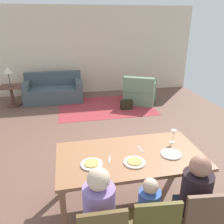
{
  "coord_description": "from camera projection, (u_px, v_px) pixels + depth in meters",
  "views": [
    {
      "loc": [
        -0.73,
        -3.7,
        2.3
      ],
      "look_at": [
        -0.01,
        -0.16,
        0.85
      ],
      "focal_mm": 37.18,
      "sensor_mm": 36.0,
      "label": 1
    }
  ],
  "objects": [
    {
      "name": "ground_plane",
      "position": [
        105.0,
        136.0,
        4.93
      ],
      "size": [
        6.95,
        6.46,
        0.02
      ],
      "primitive_type": "cube",
      "color": "brown"
    },
    {
      "name": "back_wall",
      "position": [
        87.0,
        51.0,
        7.4
      ],
      "size": [
        6.95,
        0.1,
        2.7
      ],
      "primitive_type": "cube",
      "color": "beige",
      "rests_on": "ground_plane"
    },
    {
      "name": "dining_table",
      "position": [
        130.0,
        160.0,
        2.86
      ],
      "size": [
        1.78,
        0.95,
        0.76
      ],
      "color": "#96613F",
      "rests_on": "ground_plane"
    },
    {
      "name": "plate_near_man",
      "position": [
        92.0,
        164.0,
        2.63
      ],
      "size": [
        0.25,
        0.25,
        0.02
      ],
      "primitive_type": "cylinder",
      "color": "silver",
      "rests_on": "dining_table"
    },
    {
      "name": "pizza_near_man",
      "position": [
        92.0,
        163.0,
        2.63
      ],
      "size": [
        0.17,
        0.17,
        0.01
      ],
      "primitive_type": "cylinder",
      "color": "gold",
      "rests_on": "plate_near_man"
    },
    {
      "name": "plate_near_child",
      "position": [
        134.0,
        162.0,
        2.67
      ],
      "size": [
        0.25,
        0.25,
        0.02
      ],
      "primitive_type": "cylinder",
      "color": "white",
      "rests_on": "dining_table"
    },
    {
      "name": "pizza_near_child",
      "position": [
        135.0,
        161.0,
        2.66
      ],
      "size": [
        0.17,
        0.17,
        0.01
      ],
      "primitive_type": "cylinder",
      "color": "#D99245",
      "rests_on": "plate_near_child"
    },
    {
      "name": "plate_near_woman",
      "position": [
        171.0,
        154.0,
        2.83
      ],
      "size": [
        0.25,
        0.25,
        0.02
      ],
      "primitive_type": "cylinder",
      "color": "white",
      "rests_on": "dining_table"
    },
    {
      "name": "wine_glass",
      "position": [
        173.0,
        134.0,
        3.07
      ],
      "size": [
        0.07,
        0.07,
        0.19
      ],
      "color": "silver",
      "rests_on": "dining_table"
    },
    {
      "name": "fork",
      "position": [
        110.0,
        159.0,
        2.74
      ],
      "size": [
        0.05,
        0.15,
        0.01
      ],
      "primitive_type": "cube",
      "rotation": [
        0.0,
        0.0,
        -0.24
      ],
      "color": "silver",
      "rests_on": "dining_table"
    },
    {
      "name": "knife",
      "position": [
        140.0,
        149.0,
        2.96
      ],
      "size": [
        0.03,
        0.17,
        0.01
      ],
      "primitive_type": "cube",
      "rotation": [
        0.0,
        0.0,
        0.09
      ],
      "color": "silver",
      "rests_on": "dining_table"
    },
    {
      "name": "person_man",
      "position": [
        99.0,
        218.0,
        2.24
      ],
      "size": [
        0.3,
        0.4,
        1.11
      ],
      "color": "#294148",
      "rests_on": "ground_plane"
    },
    {
      "name": "person_child",
      "position": [
        147.0,
        217.0,
        2.36
      ],
      "size": [
        0.22,
        0.3,
        0.92
      ],
      "color": "#383549",
      "rests_on": "ground_plane"
    },
    {
      "name": "dining_chair_woman",
      "position": [
        200.0,
        218.0,
        2.27
      ],
      "size": [
        0.46,
        0.46,
        0.87
      ],
      "color": "brown",
      "rests_on": "ground_plane"
    },
    {
      "name": "person_woman",
      "position": [
        192.0,
        204.0,
        2.42
      ],
      "size": [
        0.31,
        0.41,
        1.11
      ],
      "color": "#294358",
      "rests_on": "ground_plane"
    },
    {
      "name": "area_rug",
      "position": [
        106.0,
        107.0,
        6.55
      ],
      "size": [
        2.6,
        1.8,
        0.01
      ],
      "primitive_type": "cube",
      "color": "#9F3137",
      "rests_on": "ground_plane"
    },
    {
      "name": "couch",
      "position": [
        54.0,
        91.0,
        6.95
      ],
      "size": [
        1.67,
        0.86,
        0.82
      ],
      "color": "#415057",
      "rests_on": "ground_plane"
    },
    {
      "name": "armchair",
      "position": [
        140.0,
        92.0,
        6.76
      ],
      "size": [
        1.15,
        1.16,
        0.82
      ],
      "color": "slate",
      "rests_on": "ground_plane"
    },
    {
      "name": "side_table",
      "position": [
        12.0,
        93.0,
        6.48
      ],
      "size": [
        0.56,
        0.56,
        0.58
      ],
      "color": "brown",
      "rests_on": "ground_plane"
    },
    {
      "name": "table_lamp",
      "position": [
        8.0,
        71.0,
        6.24
      ],
      "size": [
        0.26,
        0.26,
        0.54
      ],
      "color": "#4D373A",
      "rests_on": "side_table"
    },
    {
      "name": "handbag",
      "position": [
        126.0,
        105.0,
        6.32
      ],
      "size": [
        0.32,
        0.16,
        0.26
      ],
      "primitive_type": "cube",
      "color": "black",
      "rests_on": "ground_plane"
    }
  ]
}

